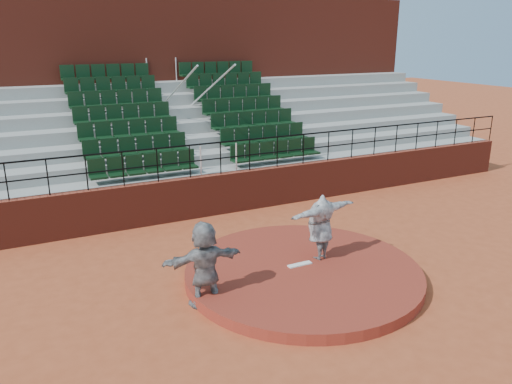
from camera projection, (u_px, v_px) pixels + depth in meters
ground at (303, 277)px, 11.71m from camera, size 90.00×90.00×0.00m
pitchers_mound at (303, 272)px, 11.67m from camera, size 5.50×5.50×0.25m
pitching_rubber at (300, 264)px, 11.76m from camera, size 0.60×0.15×0.03m
boundary_wall at (221, 193)px, 15.80m from camera, size 24.00×0.30×1.30m
wall_railing at (220, 151)px, 15.39m from camera, size 24.04×0.05×1.03m
seating_deck at (184, 147)px, 18.69m from camera, size 24.00×5.97×4.63m
press_box_facade at (153, 82)px, 21.45m from camera, size 24.00×3.00×7.10m
pitcher at (321, 227)px, 11.91m from camera, size 2.06×0.91×1.62m
fielder at (205, 264)px, 10.27m from camera, size 1.73×0.60×1.85m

